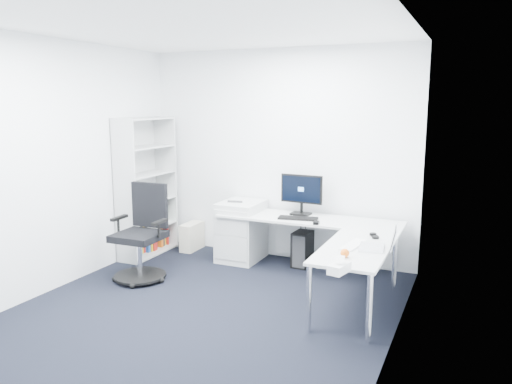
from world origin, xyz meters
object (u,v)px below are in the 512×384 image
at_px(l_desk, 300,251).
at_px(task_chair, 138,234).
at_px(bookshelf, 146,187).
at_px(monitor, 301,194).
at_px(laptop, 372,236).

bearing_deg(l_desk, task_chair, -153.86).
height_order(bookshelf, monitor, bookshelf).
height_order(bookshelf, task_chair, bookshelf).
height_order(task_chair, monitor, monitor).
xyz_separation_m(l_desk, task_chair, (-1.66, -0.82, 0.23)).
xyz_separation_m(bookshelf, laptop, (3.12, -0.70, -0.15)).
distance_m(monitor, laptop, 1.57).
bearing_deg(monitor, task_chair, -136.79).
bearing_deg(l_desk, laptop, -34.54).
distance_m(l_desk, monitor, 0.76).
relative_size(monitor, laptop, 1.59).
height_order(task_chair, laptop, task_chair).
bearing_deg(task_chair, monitor, 38.37).
distance_m(l_desk, laptop, 1.23).
bearing_deg(bookshelf, task_chair, -59.32).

